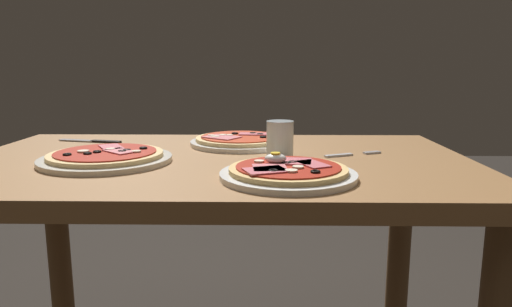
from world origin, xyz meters
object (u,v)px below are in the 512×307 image
(pizza_across_right, at_px, (106,157))
(dining_table, at_px, (217,209))
(pizza_foreground, at_px, (288,172))
(knife, at_px, (94,141))
(water_glass_near, at_px, (280,142))
(pizza_across_left, at_px, (240,141))
(fork, at_px, (348,155))

(pizza_across_right, bearing_deg, dining_table, 13.13)
(pizza_foreground, relative_size, knife, 1.40)
(water_glass_near, relative_size, knife, 0.45)
(pizza_across_left, relative_size, pizza_across_right, 0.92)
(pizza_across_left, height_order, water_glass_near, water_glass_near)
(pizza_across_right, distance_m, water_glass_near, 0.41)
(pizza_across_left, xyz_separation_m, pizza_across_right, (-0.30, -0.24, -0.00))
(pizza_foreground, bearing_deg, water_glass_near, 92.33)
(knife, bearing_deg, pizza_across_left, -5.43)
(pizza_foreground, bearing_deg, pizza_across_left, 106.39)
(dining_table, distance_m, knife, 0.46)
(water_glass_near, distance_m, fork, 0.18)
(pizza_across_right, relative_size, fork, 1.99)
(pizza_across_right, xyz_separation_m, fork, (0.57, 0.09, -0.01))
(dining_table, height_order, knife, knife)
(pizza_foreground, height_order, pizza_across_left, pizza_foreground)
(pizza_across_right, bearing_deg, knife, 114.70)
(fork, bearing_deg, pizza_across_left, 151.32)
(dining_table, height_order, pizza_across_left, pizza_across_left)
(pizza_across_left, bearing_deg, fork, -28.68)
(dining_table, bearing_deg, fork, 5.45)
(pizza_across_right, height_order, fork, pizza_across_right)
(fork, bearing_deg, knife, 164.74)
(pizza_across_left, bearing_deg, dining_table, -104.96)
(pizza_across_left, height_order, fork, pizza_across_left)
(pizza_foreground, height_order, water_glass_near, water_glass_near)
(dining_table, relative_size, pizza_foreground, 4.46)
(water_glass_near, bearing_deg, knife, 158.25)
(water_glass_near, xyz_separation_m, knife, (-0.53, 0.21, -0.03))
(pizza_foreground, bearing_deg, fork, 55.81)
(pizza_across_right, distance_m, knife, 0.31)
(dining_table, height_order, fork, fork)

